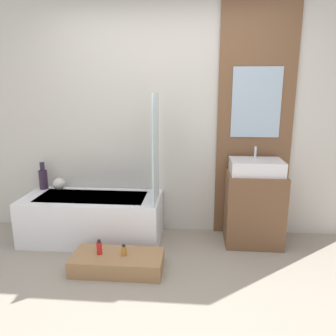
% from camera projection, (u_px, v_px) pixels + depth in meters
% --- Properties ---
extents(ground_plane, '(12.00, 12.00, 0.00)m').
position_uv_depth(ground_plane, '(148.00, 315.00, 2.42)').
color(ground_plane, gray).
extents(wall_tiled_back, '(4.20, 0.06, 2.60)m').
position_uv_depth(wall_tiled_back, '(167.00, 119.00, 3.64)').
color(wall_tiled_back, beige).
rests_on(wall_tiled_back, ground_plane).
extents(wall_wood_accent, '(0.80, 0.04, 2.60)m').
position_uv_depth(wall_wood_accent, '(255.00, 119.00, 3.51)').
color(wall_wood_accent, brown).
rests_on(wall_wood_accent, ground_plane).
extents(bathtub, '(1.48, 0.66, 0.49)m').
position_uv_depth(bathtub, '(93.00, 218.00, 3.59)').
color(bathtub, white).
rests_on(bathtub, ground_plane).
extents(glass_shower_screen, '(0.01, 0.48, 1.09)m').
position_uv_depth(glass_shower_screen, '(156.00, 149.00, 3.28)').
color(glass_shower_screen, silver).
rests_on(glass_shower_screen, bathtub).
extents(wooden_step_bench, '(0.83, 0.38, 0.15)m').
position_uv_depth(wooden_step_bench, '(118.00, 262.00, 3.00)').
color(wooden_step_bench, '#997047').
rests_on(wooden_step_bench, ground_plane).
extents(vanity_cabinet, '(0.59, 0.46, 0.77)m').
position_uv_depth(vanity_cabinet, '(254.00, 209.00, 3.48)').
color(vanity_cabinet, brown).
rests_on(vanity_cabinet, ground_plane).
extents(sink, '(0.53, 0.38, 0.27)m').
position_uv_depth(sink, '(256.00, 167.00, 3.38)').
color(sink, white).
rests_on(sink, vanity_cabinet).
extents(vase_tall_dark, '(0.10, 0.10, 0.31)m').
position_uv_depth(vase_tall_dark, '(43.00, 178.00, 3.78)').
color(vase_tall_dark, '#2D1E33').
rests_on(vase_tall_dark, bathtub).
extents(vase_round_light, '(0.14, 0.14, 0.14)m').
position_uv_depth(vase_round_light, '(59.00, 184.00, 3.75)').
color(vase_round_light, silver).
rests_on(vase_round_light, bathtub).
extents(bottle_soap_primary, '(0.05, 0.05, 0.14)m').
position_uv_depth(bottle_soap_primary, '(99.00, 248.00, 2.98)').
color(bottle_soap_primary, red).
rests_on(bottle_soap_primary, wooden_step_bench).
extents(bottle_soap_secondary, '(0.05, 0.05, 0.10)m').
position_uv_depth(bottle_soap_secondary, '(124.00, 250.00, 2.96)').
color(bottle_soap_secondary, '#B2752D').
rests_on(bottle_soap_secondary, wooden_step_bench).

